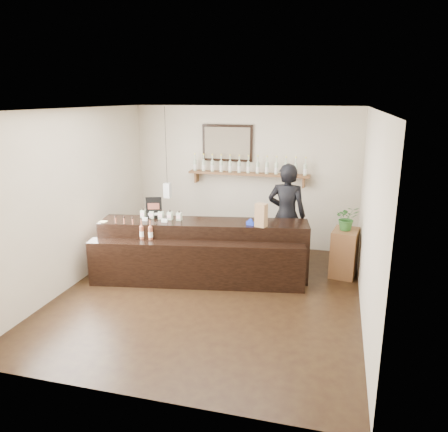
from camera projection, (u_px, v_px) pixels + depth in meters
name	position (u px, v px, depth m)	size (l,w,h in m)	color
ground	(210.00, 294.00, 6.78)	(5.00, 5.00, 0.00)	black
room_shell	(209.00, 187.00, 6.33)	(5.00, 5.00, 5.00)	beige
back_wall_decor	(236.00, 161.00, 8.57)	(2.66, 0.96, 1.69)	brown
counter	(202.00, 253.00, 7.27)	(3.51, 1.50, 1.13)	black
promo_sign	(154.00, 208.00, 7.36)	(0.26, 0.10, 0.37)	black
paper_bag	(261.00, 215.00, 6.90)	(0.20, 0.18, 0.38)	#9C734B
tape_dispenser	(250.00, 223.00, 7.02)	(0.14, 0.08, 0.11)	#192FAF
side_cabinet	(344.00, 253.00, 7.42)	(0.49, 0.61, 0.81)	brown
potted_plant	(347.00, 218.00, 7.26)	(0.38, 0.33, 0.42)	#2F692A
shopkeeper	(287.00, 209.00, 7.71)	(0.77, 0.50, 2.11)	black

